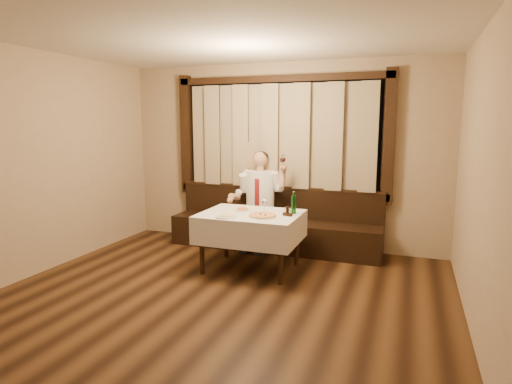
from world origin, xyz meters
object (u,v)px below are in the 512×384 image
(pasta_red, at_px, (243,208))
(pasta_cream, at_px, (226,214))
(banquette, at_px, (275,228))
(dining_table, at_px, (251,221))
(cruet_caddy, at_px, (288,212))
(pizza, at_px, (262,215))
(seated_man, at_px, (259,193))
(green_bottle, at_px, (294,204))

(pasta_red, xyz_separation_m, pasta_cream, (-0.04, -0.44, 0.00))
(banquette, relative_size, dining_table, 2.52)
(cruet_caddy, bearing_deg, pasta_cream, -134.91)
(pizza, height_order, pasta_red, pasta_red)
(dining_table, xyz_separation_m, pasta_red, (-0.16, 0.12, 0.14))
(pasta_cream, distance_m, cruet_caddy, 0.76)
(pasta_cream, xyz_separation_m, seated_man, (-0.03, 1.26, 0.06))
(dining_table, bearing_deg, pizza, -35.83)
(green_bottle, bearing_deg, banquette, 121.25)
(pasta_cream, height_order, seated_man, seated_man)
(green_bottle, bearing_deg, cruet_caddy, -104.37)
(dining_table, bearing_deg, green_bottle, 15.82)
(dining_table, bearing_deg, pasta_red, 143.91)
(green_bottle, bearing_deg, pasta_cream, -146.58)
(pizza, xyz_separation_m, cruet_caddy, (0.28, 0.15, 0.03))
(banquette, xyz_separation_m, dining_table, (0.00, -1.02, 0.34))
(pizza, bearing_deg, banquette, 100.26)
(pasta_cream, relative_size, green_bottle, 0.94)
(pasta_cream, bearing_deg, green_bottle, 33.42)
(green_bottle, bearing_deg, dining_table, -164.18)
(cruet_caddy, distance_m, seated_man, 1.17)
(pasta_cream, bearing_deg, pasta_red, 85.04)
(pasta_cream, xyz_separation_m, cruet_caddy, (0.69, 0.33, 0.01))
(banquette, bearing_deg, pasta_red, -99.87)
(banquette, distance_m, cruet_caddy, 1.24)
(pasta_cream, height_order, green_bottle, green_bottle)
(banquette, xyz_separation_m, green_bottle, (0.53, -0.87, 0.57))
(banquette, xyz_separation_m, seated_man, (-0.22, -0.09, 0.54))
(pizza, bearing_deg, seated_man, 111.82)
(pasta_red, height_order, green_bottle, green_bottle)
(pasta_cream, bearing_deg, dining_table, 59.16)
(pasta_cream, distance_m, green_bottle, 0.87)
(dining_table, distance_m, pasta_cream, 0.41)
(pasta_red, distance_m, cruet_caddy, 0.66)
(banquette, bearing_deg, dining_table, -90.00)
(cruet_caddy, bearing_deg, banquette, 135.15)
(banquette, xyz_separation_m, pasta_cream, (-0.20, -1.35, 0.48))
(dining_table, distance_m, seated_man, 0.98)
(banquette, relative_size, pasta_red, 13.35)
(banquette, distance_m, pizza, 1.28)
(pasta_cream, relative_size, seated_man, 0.18)
(pasta_red, height_order, seated_man, seated_man)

